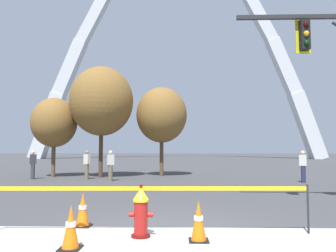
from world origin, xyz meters
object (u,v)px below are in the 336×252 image
at_px(fire_hydrant, 141,212).
at_px(pedestrian_walking_right, 87,164).
at_px(traffic_cone_by_hydrant, 83,210).
at_px(pedestrian_near_trees, 33,164).
at_px(monument_arch, 176,57).
at_px(pedestrian_walking_left, 303,166).
at_px(pedestrian_standing_center, 111,165).
at_px(traffic_cone_curb_edge, 71,228).
at_px(traffic_cone_mid_sidewalk, 199,221).

xyz_separation_m(fire_hydrant, pedestrian_walking_right, (-4.32, 11.74, 0.35)).
distance_m(traffic_cone_by_hydrant, pedestrian_near_trees, 12.47).
xyz_separation_m(monument_arch, pedestrian_walking_right, (-4.85, -37.62, -16.92)).
height_order(pedestrian_walking_left, pedestrian_walking_right, same).
height_order(pedestrian_standing_center, pedestrian_near_trees, same).
height_order(traffic_cone_curb_edge, monument_arch, monument_arch).
bearing_deg(pedestrian_walking_right, traffic_cone_curb_edge, -75.54).
relative_size(traffic_cone_mid_sidewalk, pedestrian_near_trees, 0.46).
bearing_deg(traffic_cone_by_hydrant, traffic_cone_mid_sidewalk, -23.28).
relative_size(traffic_cone_by_hydrant, monument_arch, 0.01).
bearing_deg(traffic_cone_curb_edge, traffic_cone_by_hydrant, 99.29).
height_order(monument_arch, pedestrian_walking_right, monument_arch).
bearing_deg(monument_arch, fire_hydrant, -90.61).
relative_size(monument_arch, pedestrian_near_trees, 31.82).
bearing_deg(traffic_cone_mid_sidewalk, fire_hydrant, 166.65).
relative_size(traffic_cone_by_hydrant, pedestrian_standing_center, 0.46).
relative_size(monument_arch, pedestrian_walking_right, 31.82).
relative_size(traffic_cone_mid_sidewalk, traffic_cone_curb_edge, 1.00).
xyz_separation_m(fire_hydrant, traffic_cone_by_hydrant, (-1.35, 0.79, -0.11)).
distance_m(fire_hydrant, pedestrian_walking_left, 12.35).
height_order(traffic_cone_mid_sidewalk, pedestrian_walking_right, pedestrian_walking_right).
bearing_deg(pedestrian_standing_center, pedestrian_walking_right, 146.31).
bearing_deg(fire_hydrant, traffic_cone_mid_sidewalk, -13.35).
relative_size(traffic_cone_curb_edge, monument_arch, 0.01).
bearing_deg(traffic_cone_mid_sidewalk, pedestrian_near_trees, 125.13).
height_order(traffic_cone_by_hydrant, traffic_cone_curb_edge, same).
bearing_deg(traffic_cone_by_hydrant, pedestrian_standing_center, 98.24).
height_order(fire_hydrant, traffic_cone_curb_edge, fire_hydrant).
height_order(fire_hydrant, traffic_cone_mid_sidewalk, fire_hydrant).
distance_m(traffic_cone_curb_edge, monument_arch, 53.09).
relative_size(traffic_cone_mid_sidewalk, pedestrian_standing_center, 0.46).
relative_size(traffic_cone_curb_edge, pedestrian_standing_center, 0.46).
bearing_deg(pedestrian_standing_center, pedestrian_near_trees, 167.70).
bearing_deg(pedestrian_near_trees, traffic_cone_curb_edge, -63.42).
xyz_separation_m(fire_hydrant, traffic_cone_mid_sidewalk, (1.08, -0.26, -0.11)).
bearing_deg(fire_hydrant, pedestrian_walking_left, 55.57).
distance_m(traffic_cone_mid_sidewalk, pedestrian_walking_right, 13.16).
relative_size(pedestrian_walking_left, pedestrian_near_trees, 1.00).
bearing_deg(monument_arch, traffic_cone_curb_edge, -91.85).
bearing_deg(pedestrian_standing_center, pedestrian_walking_left, -3.11).
height_order(traffic_cone_by_hydrant, pedestrian_near_trees, pedestrian_near_trees).
xyz_separation_m(traffic_cone_by_hydrant, monument_arch, (1.87, 48.57, 17.38)).
relative_size(pedestrian_walking_left, pedestrian_walking_right, 1.00).
height_order(traffic_cone_by_hydrant, pedestrian_walking_left, pedestrian_walking_left).
distance_m(pedestrian_standing_center, pedestrian_near_trees, 4.66).
distance_m(fire_hydrant, traffic_cone_mid_sidewalk, 1.11).
bearing_deg(pedestrian_walking_right, pedestrian_walking_left, -7.83).
bearing_deg(traffic_cone_by_hydrant, pedestrian_walking_right, 105.18).
distance_m(traffic_cone_by_hydrant, traffic_cone_curb_edge, 1.58).
height_order(pedestrian_walking_left, pedestrian_near_trees, same).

